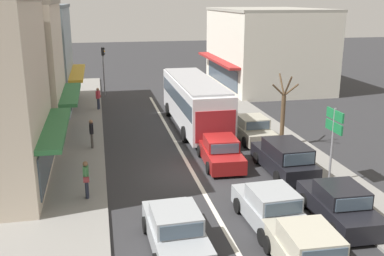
# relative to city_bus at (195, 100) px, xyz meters

# --- Properties ---
(ground_plane) EXTENTS (140.00, 140.00, 0.00)m
(ground_plane) POSITION_rel_city_bus_xyz_m (-1.79, -8.06, -1.88)
(ground_plane) COLOR #2D2D30
(lane_centre_line) EXTENTS (0.20, 28.00, 0.01)m
(lane_centre_line) POSITION_rel_city_bus_xyz_m (-1.79, -4.06, -1.88)
(lane_centre_line) COLOR silver
(lane_centre_line) RESTS_ON ground
(sidewalk_left) EXTENTS (5.20, 44.00, 0.14)m
(sidewalk_left) POSITION_rel_city_bus_xyz_m (-8.59, -2.06, -1.81)
(sidewalk_left) COLOR gray
(sidewalk_left) RESTS_ON ground
(kerb_right) EXTENTS (2.80, 44.00, 0.12)m
(kerb_right) POSITION_rel_city_bus_xyz_m (4.41, -2.06, -1.82)
(kerb_right) COLOR gray
(kerb_right) RESTS_ON ground
(shopfront_far_end) EXTENTS (8.72, 8.75, 7.83)m
(shopfront_far_end) POSITION_rel_city_bus_xyz_m (-11.97, 7.65, 2.03)
(shopfront_far_end) COLOR #84939E
(shopfront_far_end) RESTS_ON ground
(building_right_far) EXTENTS (9.79, 12.56, 7.37)m
(building_right_far) POSITION_rel_city_bus_xyz_m (9.69, 12.60, 1.80)
(building_right_far) COLOR silver
(building_right_far) RESTS_ON ground
(city_bus) EXTENTS (2.77, 10.86, 3.23)m
(city_bus) POSITION_rel_city_bus_xyz_m (0.00, 0.00, 0.00)
(city_bus) COLOR silver
(city_bus) RESTS_ON ground
(hatchback_behind_bus_near) EXTENTS (1.92, 3.76, 1.54)m
(hatchback_behind_bus_near) POSITION_rel_city_bus_xyz_m (-0.03, -16.74, -1.17)
(hatchback_behind_bus_near) COLOR #B7B29E
(hatchback_behind_bus_near) RESTS_ON ground
(sedan_behind_bus_mid) EXTENTS (2.05, 4.28, 1.47)m
(sedan_behind_bus_mid) POSITION_rel_city_bus_xyz_m (-0.15, -7.02, -1.22)
(sedan_behind_bus_mid) COLOR maroon
(sedan_behind_bus_mid) RESTS_ON ground
(sedan_adjacent_lane_trail) EXTENTS (2.00, 4.25, 1.47)m
(sedan_adjacent_lane_trail) POSITION_rel_city_bus_xyz_m (-3.78, -14.56, -1.22)
(sedan_adjacent_lane_trail) COLOR #9EA3A8
(sedan_adjacent_lane_trail) RESTS_ON ground
(sedan_adjacent_lane_lead) EXTENTS (2.03, 4.27, 1.47)m
(sedan_adjacent_lane_lead) POSITION_rel_city_bus_xyz_m (0.01, -13.72, -1.22)
(sedan_adjacent_lane_lead) COLOR #9EA3A8
(sedan_adjacent_lane_lead) RESTS_ON ground
(parked_sedan_kerb_front) EXTENTS (2.00, 4.25, 1.47)m
(parked_sedan_kerb_front) POSITION_rel_city_bus_xyz_m (2.69, -13.91, -1.22)
(parked_sedan_kerb_front) COLOR black
(parked_sedan_kerb_front) RESTS_ON ground
(parked_wagon_kerb_second) EXTENTS (2.00, 4.53, 1.58)m
(parked_wagon_kerb_second) POSITION_rel_city_bus_xyz_m (2.62, -8.78, -1.14)
(parked_wagon_kerb_second) COLOR black
(parked_wagon_kerb_second) RESTS_ON ground
(parked_sedan_kerb_third) EXTENTS (1.93, 4.22, 1.47)m
(parked_sedan_kerb_third) POSITION_rel_city_bus_xyz_m (2.81, -3.41, -1.22)
(parked_sedan_kerb_third) COLOR #B7B29E
(parked_sedan_kerb_third) RESTS_ON ground
(traffic_light_downstreet) EXTENTS (0.33, 0.24, 4.20)m
(traffic_light_downstreet) POSITION_rel_city_bus_xyz_m (-5.61, 11.64, 0.97)
(traffic_light_downstreet) COLOR gray
(traffic_light_downstreet) RESTS_ON ground
(directional_road_sign) EXTENTS (0.10, 1.40, 3.60)m
(directional_road_sign) POSITION_rel_city_bus_xyz_m (4.10, -10.55, 0.82)
(directional_road_sign) COLOR gray
(directional_road_sign) RESTS_ON ground
(street_tree_right) EXTENTS (1.59, 1.73, 4.24)m
(street_tree_right) POSITION_rel_city_bus_xyz_m (4.07, -4.97, 0.06)
(street_tree_right) COLOR brown
(street_tree_right) RESTS_ON ground
(pedestrian_with_handbag_near) EXTENTS (0.25, 0.65, 1.63)m
(pedestrian_with_handbag_near) POSITION_rel_city_bus_xyz_m (-6.81, -10.10, -0.81)
(pedestrian_with_handbag_near) COLOR #232838
(pedestrian_with_handbag_near) RESTS_ON sidewalk_left
(pedestrian_browsing_midblock) EXTENTS (0.40, 0.65, 1.63)m
(pedestrian_browsing_midblock) POSITION_rel_city_bus_xyz_m (-6.20, 5.93, -0.81)
(pedestrian_browsing_midblock) COLOR #232838
(pedestrian_browsing_midblock) RESTS_ON sidewalk_left
(pedestrian_far_walker) EXTENTS (0.22, 0.57, 1.63)m
(pedestrian_far_walker) POSITION_rel_city_bus_xyz_m (-6.63, -3.36, -0.81)
(pedestrian_far_walker) COLOR #4C4742
(pedestrian_far_walker) RESTS_ON sidewalk_left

